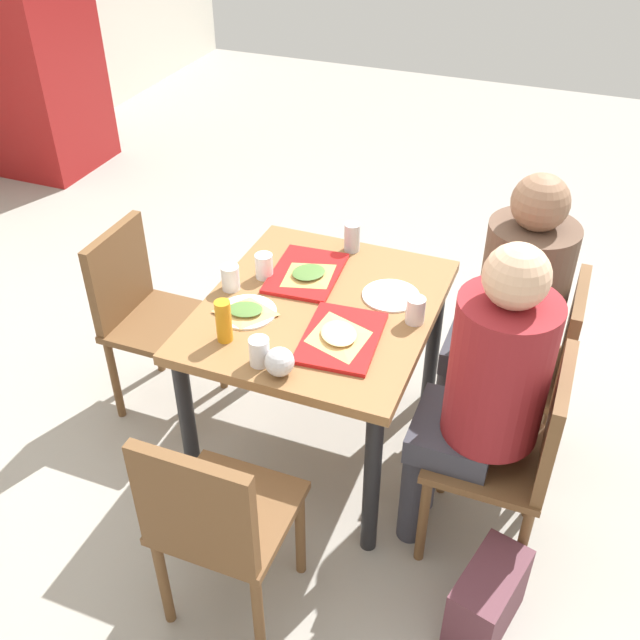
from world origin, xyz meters
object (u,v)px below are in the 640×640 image
object	(u,v)px
person_in_brown_jacket	(511,302)
paper_plate_near_edge	(391,296)
handbag	(487,599)
person_in_red	(485,383)
soda_can	(352,237)
foil_bundle	(279,362)
chair_far_side	(144,308)
plastic_cup_a	(230,278)
plastic_cup_d	(264,266)
tray_red_near	(341,338)
pizza_slice_b	(309,274)
chair_near_left	(517,449)
plastic_cup_b	(415,310)
condiment_bottle	(224,321)
plastic_cup_c	(259,351)
chair_near_right	(537,361)
paper_plate_center	(247,312)
pizza_slice_a	(339,335)
tray_red_far	(306,273)
main_table	(320,326)
chair_left_end	(215,519)
drink_fridge	(31,32)
pizza_slice_c	(246,311)

from	to	relation	value
person_in_brown_jacket	paper_plate_near_edge	size ratio (longest dim) A/B	5.73
handbag	person_in_red	bearing A→B (deg)	24.07
paper_plate_near_edge	soda_can	world-z (taller)	soda_can
soda_can	foil_bundle	world-z (taller)	soda_can
chair_far_side	plastic_cup_a	xyz separation A→B (m)	(-0.02, -0.45, 0.27)
person_in_brown_jacket	plastic_cup_d	distance (m)	0.95
tray_red_near	pizza_slice_b	xyz separation A→B (m)	(0.32, 0.25, 0.02)
chair_near_left	plastic_cup_b	world-z (taller)	chair_near_left
tray_red_near	pizza_slice_b	size ratio (longest dim) A/B	1.42
tray_red_near	plastic_cup_b	world-z (taller)	plastic_cup_b
condiment_bottle	chair_far_side	bearing A→B (deg)	60.81
person_in_red	tray_red_near	size ratio (longest dim) A/B	3.50
chair_near_left	tray_red_near	world-z (taller)	chair_near_left
plastic_cup_c	chair_near_right	bearing A→B (deg)	-53.58
plastic_cup_c	chair_near_left	bearing A→B (deg)	-80.34
pizza_slice_b	plastic_cup_a	world-z (taller)	plastic_cup_a
paper_plate_center	pizza_slice_a	xyz separation A→B (m)	(-0.03, -0.37, 0.02)
paper_plate_center	pizza_slice_a	size ratio (longest dim) A/B	0.78
chair_near_right	tray_red_near	world-z (taller)	chair_near_right
chair_near_left	condiment_bottle	bearing A→B (deg)	94.08
pizza_slice_b	condiment_bottle	distance (m)	0.49
tray_red_far	person_in_red	bearing A→B (deg)	-117.88
plastic_cup_d	main_table	bearing A→B (deg)	-109.78
tray_red_near	plastic_cup_a	size ratio (longest dim) A/B	3.60
chair_left_end	tray_red_near	distance (m)	0.76
pizza_slice_a	handbag	size ratio (longest dim) A/B	0.88
plastic_cup_b	drink_fridge	world-z (taller)	drink_fridge
person_in_red	plastic_cup_b	xyz separation A→B (m)	(0.27, 0.31, 0.03)
person_in_red	chair_near_left	bearing A→B (deg)	-90.00
plastic_cup_a	soda_can	size ratio (longest dim) A/B	0.82
person_in_red	main_table	bearing A→B (deg)	69.67
plastic_cup_c	foil_bundle	size ratio (longest dim) A/B	1.00
chair_left_end	plastic_cup_c	distance (m)	0.56
paper_plate_near_edge	plastic_cup_c	world-z (taller)	plastic_cup_c
soda_can	handbag	distance (m)	1.47
tray_red_near	plastic_cup_b	size ratio (longest dim) A/B	3.60
pizza_slice_c	plastic_cup_a	bearing A→B (deg)	43.43
condiment_bottle	main_table	bearing A→B (deg)	-35.90
person_in_brown_jacket	handbag	size ratio (longest dim) A/B	3.94
person_in_brown_jacket	plastic_cup_a	distance (m)	1.06
main_table	soda_can	xyz separation A→B (m)	(0.42, 0.02, 0.16)
main_table	tray_red_near	bearing A→B (deg)	-139.45
chair_far_side	plastic_cup_b	distance (m)	1.20
tray_red_near	plastic_cup_a	world-z (taller)	plastic_cup_a
chair_near_left	drink_fridge	world-z (taller)	drink_fridge
foil_bundle	drink_fridge	size ratio (longest dim) A/B	0.05
paper_plate_near_edge	paper_plate_center	bearing A→B (deg)	122.52
person_in_brown_jacket	paper_plate_near_edge	distance (m)	0.44
person_in_brown_jacket	pizza_slice_a	world-z (taller)	person_in_brown_jacket
plastic_cup_c	soda_can	bearing A→B (deg)	-2.97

